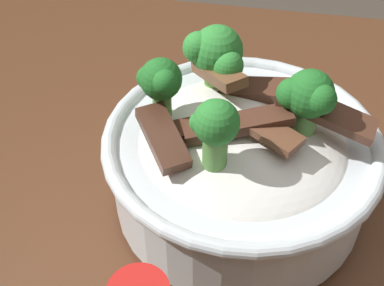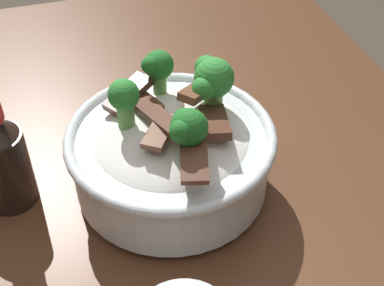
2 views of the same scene
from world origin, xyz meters
name	(u,v)px [view 2 (image 2 of 2)]	position (x,y,z in m)	size (l,w,h in m)	color
rice_bowl	(172,148)	(0.09, -0.08, 0.81)	(0.22, 0.22, 0.14)	silver
soy_sauce_bottle	(1,160)	(0.12, 0.09, 0.81)	(0.06, 0.06, 0.13)	black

